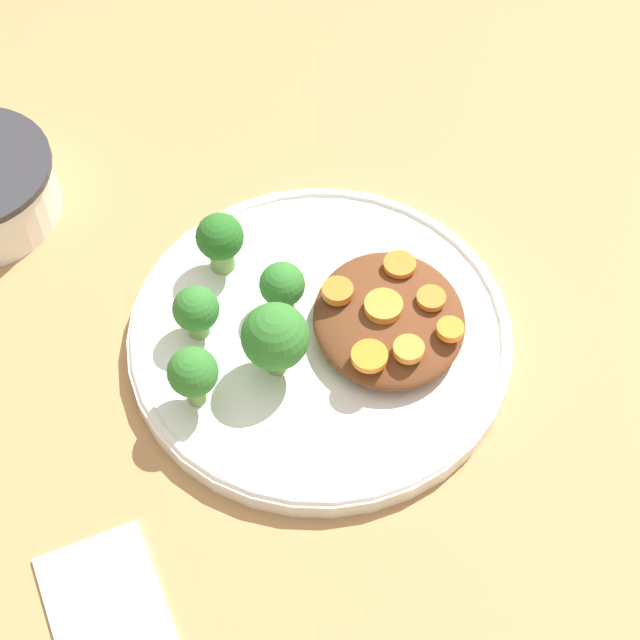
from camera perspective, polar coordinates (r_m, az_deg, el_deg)
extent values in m
plane|color=tan|center=(0.79, 0.00, -1.26)|extent=(4.00, 4.00, 0.00)
cylinder|color=white|center=(0.78, 0.00, -0.95)|extent=(0.28, 0.28, 0.02)
torus|color=white|center=(0.77, 0.00, -0.64)|extent=(0.28, 0.28, 0.01)
ellipsoid|color=brown|center=(0.76, 3.72, -0.18)|extent=(0.12, 0.11, 0.02)
cylinder|color=#759E51|center=(0.78, -1.99, 1.08)|extent=(0.02, 0.02, 0.02)
sphere|color=#337A2D|center=(0.76, -2.03, 1.91)|extent=(0.03, 0.03, 0.03)
cylinder|color=#759E51|center=(0.75, -2.34, -2.01)|extent=(0.01, 0.01, 0.03)
sphere|color=#337A2D|center=(0.72, -2.41, -0.89)|extent=(0.05, 0.05, 0.05)
cylinder|color=#759E51|center=(0.74, -6.64, -3.71)|extent=(0.01, 0.01, 0.03)
sphere|color=#337A2D|center=(0.72, -6.81, -2.77)|extent=(0.03, 0.03, 0.03)
cylinder|color=#759E51|center=(0.77, -6.51, -0.21)|extent=(0.02, 0.02, 0.02)
sphere|color=#337A2D|center=(0.76, -6.64, 0.60)|extent=(0.03, 0.03, 0.03)
cylinder|color=#759E51|center=(0.80, -5.25, 3.45)|extent=(0.02, 0.02, 0.02)
sphere|color=#286B23|center=(0.79, -5.37, 4.45)|extent=(0.04, 0.04, 0.04)
cylinder|color=orange|center=(0.76, 0.95, 1.56)|extent=(0.02, 0.02, 0.01)
cylinder|color=orange|center=(0.76, 3.38, 0.94)|extent=(0.03, 0.03, 0.01)
cylinder|color=orange|center=(0.78, 4.27, 2.98)|extent=(0.02, 0.02, 0.00)
cylinder|color=orange|center=(0.73, 4.75, -1.56)|extent=(0.02, 0.02, 0.01)
cylinder|color=orange|center=(0.73, 2.65, -1.94)|extent=(0.03, 0.03, 0.01)
cylinder|color=orange|center=(0.76, 5.95, 1.17)|extent=(0.02, 0.02, 0.01)
cylinder|color=orange|center=(0.75, 6.95, -0.49)|extent=(0.02, 0.02, 0.01)
cube|color=white|center=(0.70, -11.20, -15.17)|extent=(0.13, 0.10, 0.01)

